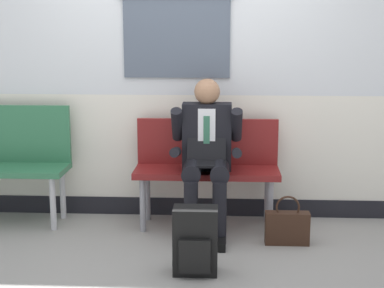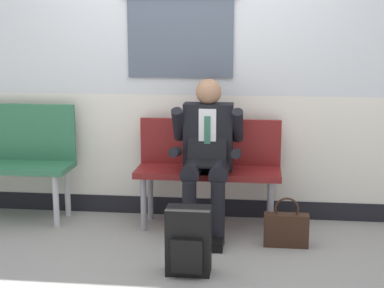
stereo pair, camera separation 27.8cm
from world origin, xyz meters
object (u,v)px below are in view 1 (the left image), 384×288
bench_with_person (207,163)px  bench_empty (4,156)px  person_seated (206,152)px  backpack (195,242)px  handbag (287,227)px

bench_with_person → bench_empty: bearing=179.7°
person_seated → backpack: person_seated is taller
handbag → bench_with_person: bearing=144.9°
bench_empty → handbag: (2.37, -0.46, -0.44)m
bench_with_person → backpack: size_ratio=2.57×
handbag → bench_empty: bearing=169.1°
bench_with_person → person_seated: bearing=-90.0°
bench_empty → backpack: size_ratio=2.37×
handbag → backpack: bearing=-139.4°
bench_with_person → person_seated: size_ratio=0.96×
bench_with_person → handbag: bench_with_person is taller
person_seated → backpack: 0.95m
bench_with_person → bench_empty: (-1.74, 0.01, 0.04)m
bench_empty → backpack: 2.01m
backpack → bench_empty: bearing=148.3°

